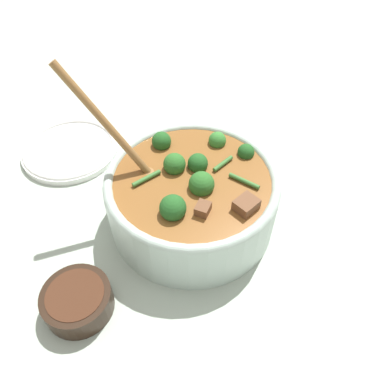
{
  "coord_description": "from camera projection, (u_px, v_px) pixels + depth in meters",
  "views": [
    {
      "loc": [
        -0.39,
        0.14,
        0.53
      ],
      "look_at": [
        0.0,
        0.0,
        0.07
      ],
      "focal_mm": 35.0,
      "sensor_mm": 36.0,
      "label": 1
    }
  ],
  "objects": [
    {
      "name": "stew_bowl",
      "position": [
        192.0,
        195.0,
        0.63
      ],
      "size": [
        0.28,
        0.31,
        0.28
      ],
      "color": "#B2C6BC",
      "rests_on": "ground_plane"
    },
    {
      "name": "empty_plate",
      "position": [
        70.0,
        149.0,
        0.79
      ],
      "size": [
        0.2,
        0.2,
        0.02
      ],
      "color": "white",
      "rests_on": "ground_plane"
    },
    {
      "name": "condiment_bowl",
      "position": [
        77.0,
        300.0,
        0.54
      ],
      "size": [
        0.1,
        0.1,
        0.04
      ],
      "color": "black",
      "rests_on": "ground_plane"
    },
    {
      "name": "ground_plane",
      "position": [
        192.0,
        218.0,
        0.67
      ],
      "size": [
        4.0,
        4.0,
        0.0
      ],
      "primitive_type": "plane",
      "color": "#ADBCAD"
    }
  ]
}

